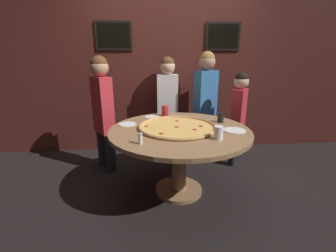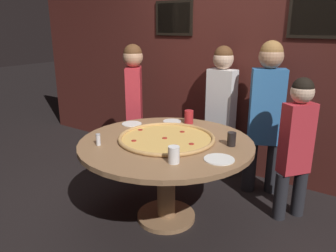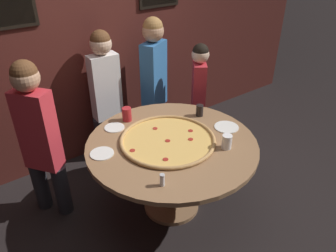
{
  "view_description": "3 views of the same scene",
  "coord_description": "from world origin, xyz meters",
  "px_view_note": "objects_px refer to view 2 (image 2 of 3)",
  "views": [
    {
      "loc": [
        -0.29,
        -2.21,
        1.45
      ],
      "look_at": [
        -0.12,
        0.0,
        0.77
      ],
      "focal_mm": 24.0,
      "sensor_mm": 36.0,
      "label": 1
    },
    {
      "loc": [
        1.5,
        -2.11,
        1.67
      ],
      "look_at": [
        0.02,
        -0.0,
        0.88
      ],
      "focal_mm": 35.0,
      "sensor_mm": 36.0,
      "label": 2
    },
    {
      "loc": [
        -1.42,
        -1.84,
        2.29
      ],
      "look_at": [
        0.02,
        0.08,
        0.85
      ],
      "focal_mm": 35.0,
      "sensor_mm": 36.0,
      "label": 3
    }
  ],
  "objects_px": {
    "condiment_shaker": "(98,140)",
    "drink_cup_centre_back": "(232,139)",
    "diner_side_left": "(266,110)",
    "white_plate_beside_cup": "(219,159)",
    "diner_far_left": "(134,102)",
    "diner_far_right": "(221,104)",
    "dining_table": "(166,157)",
    "drink_cup_far_left": "(189,117)",
    "white_plate_right_side": "(172,121)",
    "diner_centre_back": "(296,142)",
    "drink_cup_front_edge": "(174,155)",
    "giant_pizza": "(167,138)",
    "white_plate_near_front": "(132,124)"
  },
  "relations": [
    {
      "from": "white_plate_right_side",
      "to": "diner_centre_back",
      "type": "distance_m",
      "value": 1.18
    },
    {
      "from": "giant_pizza",
      "to": "diner_far_left",
      "type": "bearing_deg",
      "value": 145.23
    },
    {
      "from": "white_plate_near_front",
      "to": "diner_centre_back",
      "type": "relative_size",
      "value": 0.15
    },
    {
      "from": "white_plate_right_side",
      "to": "diner_side_left",
      "type": "distance_m",
      "value": 0.93
    },
    {
      "from": "diner_far_right",
      "to": "drink_cup_far_left",
      "type": "bearing_deg",
      "value": 84.85
    },
    {
      "from": "white_plate_beside_cup",
      "to": "condiment_shaker",
      "type": "bearing_deg",
      "value": -162.75
    },
    {
      "from": "drink_cup_centre_back",
      "to": "condiment_shaker",
      "type": "bearing_deg",
      "value": -145.55
    },
    {
      "from": "diner_side_left",
      "to": "diner_centre_back",
      "type": "bearing_deg",
      "value": 113.02
    },
    {
      "from": "white_plate_right_side",
      "to": "diner_far_left",
      "type": "xyz_separation_m",
      "value": [
        -0.62,
        0.15,
        0.09
      ]
    },
    {
      "from": "drink_cup_centre_back",
      "to": "white_plate_beside_cup",
      "type": "xyz_separation_m",
      "value": [
        0.05,
        -0.32,
        -0.05
      ]
    },
    {
      "from": "drink_cup_centre_back",
      "to": "drink_cup_far_left",
      "type": "bearing_deg",
      "value": 150.87
    },
    {
      "from": "drink_cup_far_left",
      "to": "diner_far_left",
      "type": "distance_m",
      "value": 0.8
    },
    {
      "from": "condiment_shaker",
      "to": "drink_cup_centre_back",
      "type": "bearing_deg",
      "value": 34.45
    },
    {
      "from": "giant_pizza",
      "to": "drink_cup_far_left",
      "type": "height_order",
      "value": "drink_cup_far_left"
    },
    {
      "from": "drink_cup_far_left",
      "to": "diner_far_right",
      "type": "bearing_deg",
      "value": 82.68
    },
    {
      "from": "white_plate_beside_cup",
      "to": "white_plate_right_side",
      "type": "height_order",
      "value": "same"
    },
    {
      "from": "dining_table",
      "to": "white_plate_beside_cup",
      "type": "bearing_deg",
      "value": -11.09
    },
    {
      "from": "drink_cup_front_edge",
      "to": "giant_pizza",
      "type": "bearing_deg",
      "value": 131.17
    },
    {
      "from": "giant_pizza",
      "to": "condiment_shaker",
      "type": "distance_m",
      "value": 0.57
    },
    {
      "from": "drink_cup_front_edge",
      "to": "diner_far_left",
      "type": "distance_m",
      "value": 1.56
    },
    {
      "from": "white_plate_right_side",
      "to": "condiment_shaker",
      "type": "relative_size",
      "value": 1.88
    },
    {
      "from": "diner_far_left",
      "to": "diner_far_right",
      "type": "bearing_deg",
      "value": -97.39
    },
    {
      "from": "drink_cup_far_left",
      "to": "white_plate_right_side",
      "type": "distance_m",
      "value": 0.18
    },
    {
      "from": "drink_cup_far_left",
      "to": "white_plate_near_front",
      "type": "xyz_separation_m",
      "value": [
        -0.44,
        -0.35,
        -0.06
      ]
    },
    {
      "from": "drink_cup_far_left",
      "to": "condiment_shaker",
      "type": "relative_size",
      "value": 1.35
    },
    {
      "from": "drink_cup_front_edge",
      "to": "white_plate_beside_cup",
      "type": "relative_size",
      "value": 0.55
    },
    {
      "from": "drink_cup_centre_back",
      "to": "diner_centre_back",
      "type": "distance_m",
      "value": 0.61
    },
    {
      "from": "dining_table",
      "to": "diner_far_left",
      "type": "distance_m",
      "value": 1.14
    },
    {
      "from": "white_plate_near_front",
      "to": "diner_side_left",
      "type": "distance_m",
      "value": 1.33
    },
    {
      "from": "white_plate_near_front",
      "to": "white_plate_right_side",
      "type": "height_order",
      "value": "same"
    },
    {
      "from": "dining_table",
      "to": "white_plate_right_side",
      "type": "xyz_separation_m",
      "value": [
        -0.28,
        0.5,
        0.15
      ]
    },
    {
      "from": "diner_far_right",
      "to": "diner_far_left",
      "type": "relative_size",
      "value": 0.99
    },
    {
      "from": "condiment_shaker",
      "to": "white_plate_near_front",
      "type": "bearing_deg",
      "value": 105.7
    },
    {
      "from": "drink_cup_far_left",
      "to": "white_plate_beside_cup",
      "type": "distance_m",
      "value": 0.93
    },
    {
      "from": "drink_cup_centre_back",
      "to": "diner_far_right",
      "type": "height_order",
      "value": "diner_far_right"
    },
    {
      "from": "dining_table",
      "to": "giant_pizza",
      "type": "relative_size",
      "value": 1.77
    },
    {
      "from": "drink_cup_front_edge",
      "to": "white_plate_near_front",
      "type": "relative_size",
      "value": 0.64
    },
    {
      "from": "drink_cup_centre_back",
      "to": "diner_far_left",
      "type": "distance_m",
      "value": 1.47
    },
    {
      "from": "diner_far_left",
      "to": "white_plate_right_side",
      "type": "bearing_deg",
      "value": -139.09
    },
    {
      "from": "drink_cup_centre_back",
      "to": "white_plate_near_front",
      "type": "distance_m",
      "value": 1.05
    },
    {
      "from": "diner_centre_back",
      "to": "condiment_shaker",
      "type": "bearing_deg",
      "value": -13.35
    },
    {
      "from": "giant_pizza",
      "to": "drink_cup_far_left",
      "type": "bearing_deg",
      "value": 100.48
    },
    {
      "from": "condiment_shaker",
      "to": "diner_far_left",
      "type": "distance_m",
      "value": 1.17
    },
    {
      "from": "diner_side_left",
      "to": "white_plate_beside_cup",
      "type": "bearing_deg",
      "value": 65.33
    },
    {
      "from": "dining_table",
      "to": "drink_cup_centre_back",
      "type": "height_order",
      "value": "drink_cup_centre_back"
    },
    {
      "from": "dining_table",
      "to": "diner_far_left",
      "type": "bearing_deg",
      "value": 144.35
    },
    {
      "from": "white_plate_near_front",
      "to": "diner_far_left",
      "type": "xyz_separation_m",
      "value": [
        -0.35,
        0.45,
        0.09
      ]
    },
    {
      "from": "giant_pizza",
      "to": "diner_far_right",
      "type": "height_order",
      "value": "diner_far_right"
    },
    {
      "from": "condiment_shaker",
      "to": "diner_far_right",
      "type": "distance_m",
      "value": 1.55
    },
    {
      "from": "dining_table",
      "to": "white_plate_near_front",
      "type": "bearing_deg",
      "value": 160.12
    }
  ]
}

